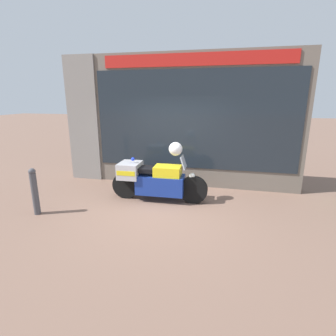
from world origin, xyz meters
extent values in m
plane|color=#7A5B4C|center=(0.00, 0.00, 0.00)|extent=(60.00, 60.00, 0.00)
cube|color=#6B6056|center=(0.00, 2.00, 1.82)|extent=(6.70, 0.40, 3.64)
cube|color=gray|center=(-2.87, 2.03, 1.82)|extent=(0.97, 0.55, 3.64)
cube|color=#1E262D|center=(0.45, 1.79, 1.87)|extent=(5.50, 0.02, 2.64)
cube|color=red|center=(0.45, 1.78, 3.41)|extent=(4.95, 0.03, 0.32)
cube|color=slate|center=(0.41, 2.01, 0.28)|extent=(5.28, 0.30, 0.55)
cube|color=silver|center=(0.41, 2.15, 1.27)|extent=(5.28, 0.02, 1.48)
cube|color=beige|center=(0.41, 2.01, 2.01)|extent=(5.28, 0.30, 0.03)
cube|color=black|center=(-1.47, 2.01, 2.05)|extent=(0.18, 0.04, 0.05)
cube|color=#C68E19|center=(-0.22, 2.01, 2.05)|extent=(0.18, 0.04, 0.05)
cube|color=#195623|center=(1.03, 2.01, 2.05)|extent=(0.18, 0.04, 0.05)
cube|color=#B7B2A8|center=(2.28, 2.01, 2.05)|extent=(0.18, 0.04, 0.05)
cube|color=red|center=(-0.84, 1.94, 0.69)|extent=(0.19, 0.01, 0.27)
cube|color=white|center=(1.65, 1.94, 0.69)|extent=(0.19, 0.03, 0.27)
cylinder|color=black|center=(0.66, 0.57, 0.34)|extent=(0.68, 0.16, 0.67)
cylinder|color=black|center=(-1.05, 0.52, 0.34)|extent=(0.68, 0.16, 0.67)
cube|color=navy|center=(-0.16, 0.55, 0.42)|extent=(1.18, 0.54, 0.46)
cube|color=yellow|center=(0.02, 0.55, 0.75)|extent=(0.65, 0.48, 0.27)
cube|color=black|center=(-0.42, 0.54, 0.78)|extent=(0.69, 0.40, 0.10)
cube|color=#B7B7BC|center=(-0.93, 0.53, 0.74)|extent=(0.53, 0.63, 0.38)
cube|color=yellow|center=(-0.93, 0.53, 0.74)|extent=(0.48, 0.64, 0.11)
cube|color=#B2BCC6|center=(0.40, 0.57, 1.00)|extent=(0.13, 0.36, 0.30)
sphere|color=white|center=(0.61, 0.57, 0.68)|extent=(0.14, 0.14, 0.14)
sphere|color=blue|center=(-0.84, 0.53, 1.02)|extent=(0.09, 0.09, 0.09)
sphere|color=white|center=(0.21, 0.56, 1.31)|extent=(0.32, 0.32, 0.32)
cylinder|color=#47474C|center=(-2.59, -0.83, 0.46)|extent=(0.14, 0.14, 0.93)
sphere|color=#47474C|center=(-2.59, -0.83, 0.97)|extent=(0.14, 0.14, 0.14)
camera|label=1|loc=(1.41, -5.33, 2.49)|focal=28.00mm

